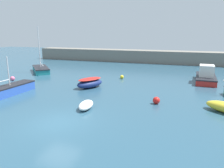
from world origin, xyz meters
The scene contains 10 objects.
ground_plane centered at (0.00, 0.00, -0.10)m, with size 120.00×120.00×0.20m, color #284C60.
harbor_breakwater centered at (0.00, 30.85, 1.17)m, with size 44.58×3.37×2.33m, color slate.
sailboat_tall_mast centered at (-12.51, 15.28, 0.43)m, with size 5.14×5.36×6.62m.
dinghy_near_pier centered at (0.62, 3.03, 0.28)m, with size 1.31×2.23×0.57m.
rowboat_with_red_cover centered at (-1.81, 9.14, 0.53)m, with size 2.79×3.45×1.05m.
cabin_cruiser_white centered at (10.14, 16.06, 0.68)m, with size 2.42×5.79×2.06m.
sailboat_twin_hulled centered at (-7.94, 4.35, 0.46)m, with size 1.76×5.31×3.61m.
mooring_buoy_red centered at (5.65, 5.93, 0.30)m, with size 0.59×0.59×0.59m, color red.
mooring_buoy_yellow centered at (0.19, 14.58, 0.23)m, with size 0.47×0.47×0.47m, color yellow.
mooring_buoy_pink centered at (-12.21, 9.27, 0.27)m, with size 0.54×0.54×0.54m, color #EA668C.
Camera 1 is at (7.69, -11.56, 5.82)m, focal length 35.00 mm.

